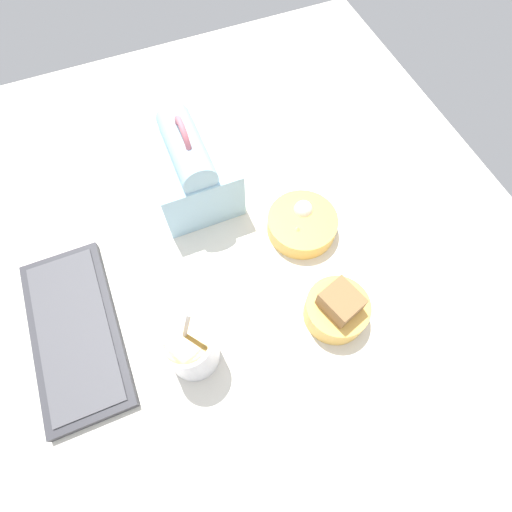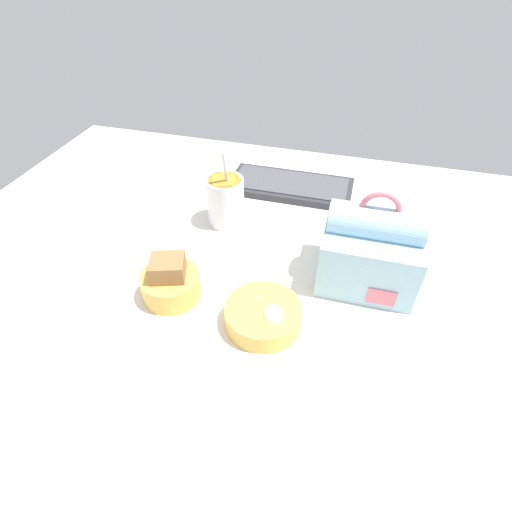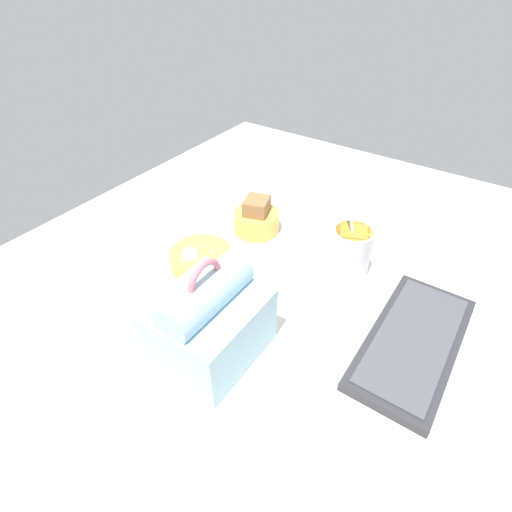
# 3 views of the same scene
# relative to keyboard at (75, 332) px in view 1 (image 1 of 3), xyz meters

# --- Properties ---
(desk_surface) EXTENTS (1.40, 1.10, 0.02)m
(desk_surface) POSITION_rel_keyboard_xyz_m (-0.02, -0.33, -0.02)
(desk_surface) COLOR silver
(desk_surface) RESTS_ON ground
(keyboard) EXTENTS (0.31, 0.14, 0.02)m
(keyboard) POSITION_rel_keyboard_xyz_m (0.00, 0.00, 0.00)
(keyboard) COLOR #2D2D33
(keyboard) RESTS_ON desk_surface
(lunch_bag) EXTENTS (0.17, 0.15, 0.20)m
(lunch_bag) POSITION_rel_keyboard_xyz_m (0.21, -0.28, 0.06)
(lunch_bag) COLOR #9EC6DB
(lunch_bag) RESTS_ON desk_surface
(soup_cup) EXTENTS (0.08, 0.08, 0.18)m
(soup_cup) POSITION_rel_keyboard_xyz_m (-0.11, -0.18, 0.05)
(soup_cup) COLOR silver
(soup_cup) RESTS_ON desk_surface
(bento_bowl_sandwich) EXTENTS (0.11, 0.11, 0.09)m
(bento_bowl_sandwich) POSITION_rel_keyboard_xyz_m (-0.14, -0.42, 0.02)
(bento_bowl_sandwich) COLOR #EAB24C
(bento_bowl_sandwich) RESTS_ON desk_surface
(bento_bowl_snacks) EXTENTS (0.13, 0.13, 0.06)m
(bento_bowl_snacks) POSITION_rel_keyboard_xyz_m (0.04, -0.45, 0.01)
(bento_bowl_snacks) COLOR #EAB24C
(bento_bowl_snacks) RESTS_ON desk_surface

